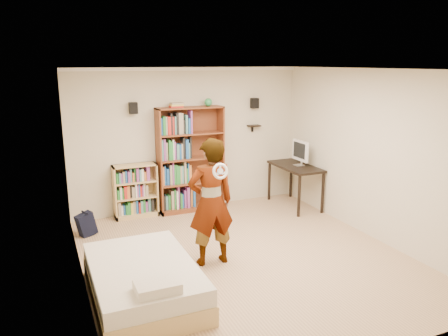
{
  "coord_description": "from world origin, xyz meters",
  "views": [
    {
      "loc": [
        -2.62,
        -5.33,
        2.79
      ],
      "look_at": [
        -0.08,
        0.6,
        1.22
      ],
      "focal_mm": 35.0,
      "sensor_mm": 36.0,
      "label": 1
    }
  ],
  "objects_px": {
    "low_bookshelf": "(136,191)",
    "person": "(211,202)",
    "computer_desk": "(295,186)",
    "daybed": "(143,276)",
    "tall_bookshelf": "(191,160)"
  },
  "relations": [
    {
      "from": "tall_bookshelf",
      "to": "low_bookshelf",
      "type": "relative_size",
      "value": 2.01
    },
    {
      "from": "low_bookshelf",
      "to": "computer_desk",
      "type": "height_order",
      "value": "low_bookshelf"
    },
    {
      "from": "computer_desk",
      "to": "daybed",
      "type": "bearing_deg",
      "value": -147.53
    },
    {
      "from": "low_bookshelf",
      "to": "person",
      "type": "height_order",
      "value": "person"
    },
    {
      "from": "tall_bookshelf",
      "to": "person",
      "type": "xyz_separation_m",
      "value": [
        -0.49,
        -2.29,
        -0.09
      ]
    },
    {
      "from": "daybed",
      "to": "person",
      "type": "height_order",
      "value": "person"
    },
    {
      "from": "low_bookshelf",
      "to": "person",
      "type": "relative_size",
      "value": 0.55
    },
    {
      "from": "tall_bookshelf",
      "to": "person",
      "type": "height_order",
      "value": "tall_bookshelf"
    },
    {
      "from": "daybed",
      "to": "computer_desk",
      "type": "bearing_deg",
      "value": 32.47
    },
    {
      "from": "low_bookshelf",
      "to": "computer_desk",
      "type": "bearing_deg",
      "value": -11.65
    },
    {
      "from": "tall_bookshelf",
      "to": "computer_desk",
      "type": "xyz_separation_m",
      "value": [
        1.96,
        -0.59,
        -0.58
      ]
    },
    {
      "from": "tall_bookshelf",
      "to": "person",
      "type": "relative_size",
      "value": 1.1
    },
    {
      "from": "daybed",
      "to": "tall_bookshelf",
      "type": "bearing_deg",
      "value": 60.74
    },
    {
      "from": "computer_desk",
      "to": "daybed",
      "type": "xyz_separation_m",
      "value": [
        -3.55,
        -2.26,
        -0.14
      ]
    },
    {
      "from": "daybed",
      "to": "person",
      "type": "distance_m",
      "value": 1.39
    }
  ]
}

